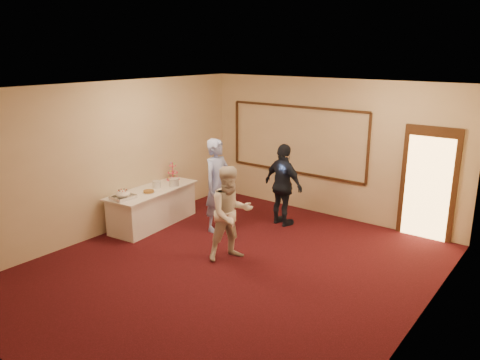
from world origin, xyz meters
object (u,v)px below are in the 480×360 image
(pavlova_tray, at_px, (123,195))
(plate_stack_a, at_px, (157,184))
(cupcake_stand, at_px, (173,173))
(tart, at_px, (149,192))
(plate_stack_b, at_px, (174,182))
(man, at_px, (218,185))
(woman, at_px, (231,213))
(buffet_table, at_px, (153,207))
(guest, at_px, (283,185))

(pavlova_tray, height_order, plate_stack_a, pavlova_tray)
(cupcake_stand, height_order, tart, cupcake_stand)
(plate_stack_a, bearing_deg, plate_stack_b, 54.81)
(man, height_order, woman, man)
(buffet_table, xyz_separation_m, pavlova_tray, (0.04, -0.79, 0.46))
(plate_stack_a, distance_m, tart, 0.38)
(guest, bearing_deg, woman, 107.99)
(woman, height_order, guest, guest)
(cupcake_stand, height_order, man, man)
(plate_stack_b, relative_size, man, 0.11)
(woman, bearing_deg, plate_stack_a, 106.72)
(plate_stack_a, bearing_deg, man, 19.81)
(buffet_table, height_order, tart, tart)
(cupcake_stand, height_order, woman, woman)
(buffet_table, distance_m, cupcake_stand, 0.98)
(tart, bearing_deg, plate_stack_a, 111.57)
(plate_stack_a, relative_size, tart, 0.72)
(man, bearing_deg, cupcake_stand, 82.57)
(plate_stack_a, bearing_deg, buffet_table, -89.34)
(cupcake_stand, xyz_separation_m, plate_stack_b, (0.40, -0.36, -0.07))
(buffet_table, relative_size, cupcake_stand, 4.98)
(cupcake_stand, bearing_deg, plate_stack_a, -74.48)
(buffet_table, distance_m, man, 1.52)
(buffet_table, bearing_deg, woman, -7.92)
(pavlova_tray, distance_m, plate_stack_b, 1.24)
(woman, xyz_separation_m, guest, (-0.17, 1.97, 0.03))
(buffet_table, xyz_separation_m, plate_stack_a, (-0.00, 0.13, 0.46))
(pavlova_tray, distance_m, woman, 2.35)
(tart, distance_m, guest, 2.76)
(plate_stack_b, bearing_deg, guest, 31.47)
(buffet_table, xyz_separation_m, guest, (2.18, 1.64, 0.48))
(cupcake_stand, distance_m, guest, 2.51)
(guest, bearing_deg, cupcake_stand, 32.79)
(cupcake_stand, distance_m, man, 1.48)
(plate_stack_a, relative_size, woman, 0.11)
(buffet_table, bearing_deg, plate_stack_b, 64.09)
(pavlova_tray, bearing_deg, buffet_table, 93.00)
(cupcake_stand, xyz_separation_m, plate_stack_a, (0.18, -0.66, -0.08))
(plate_stack_b, distance_m, tart, 0.66)
(cupcake_stand, xyz_separation_m, tart, (0.32, -1.01, -0.13))
(plate_stack_a, height_order, plate_stack_b, plate_stack_b)
(tart, bearing_deg, woman, -2.88)
(cupcake_stand, relative_size, man, 0.23)
(man, bearing_deg, tart, 125.62)
(plate_stack_a, relative_size, man, 0.09)
(pavlova_tray, height_order, plate_stack_b, pavlova_tray)
(plate_stack_a, distance_m, man, 1.37)
(pavlova_tray, height_order, guest, guest)
(tart, relative_size, guest, 0.14)
(pavlova_tray, distance_m, cupcake_stand, 1.60)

